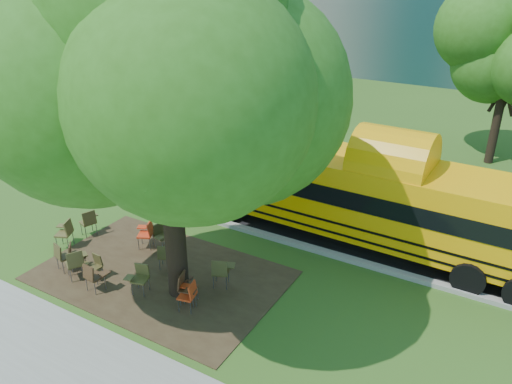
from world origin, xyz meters
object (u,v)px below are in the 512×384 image
Objects in this scene: main_tree at (163,83)px; chair_9 at (147,232)px; chair_1 at (75,255)px; chair_4 at (93,275)px; chair_13 at (221,270)px; chair_12 at (182,276)px; chair_7 at (186,286)px; pedestrian_b at (77,81)px; school_bus at (384,200)px; chair_5 at (140,276)px; pedestrian_a at (78,88)px; chair_2 at (76,261)px; chair_0 at (63,254)px; chair_11 at (166,254)px; chair_6 at (189,293)px; chair_3 at (94,264)px; bg_car_red at (123,116)px; black_car at (110,149)px; chair_10 at (161,234)px; chair_14 at (65,231)px; bg_car_silver at (93,108)px.

chair_9 is (-2.34, 1.39, -5.23)m from main_tree.
chair_1 is 0.98× the size of chair_4.
chair_12 is at bearing -165.18° from chair_13.
chair_13 is (0.39, 1.08, 0.01)m from chair_7.
chair_12 is at bearing 32.93° from pedestrian_b.
main_tree is at bearing -161.79° from chair_13.
school_bus is (4.00, 5.19, -4.17)m from main_tree.
main_tree reaches higher than chair_5.
chair_12 is at bearing -92.89° from pedestrian_a.
chair_2 is 0.61× the size of pedestrian_a.
chair_0 is 0.98× the size of chair_13.
chair_11 is 1.07× the size of chair_12.
pedestrian_b is at bearing 159.90° from school_bus.
chair_2 is (0.65, -0.10, 0.03)m from chair_0.
school_bus reaches higher than chair_1.
chair_4 is 2.81m from chair_6.
bg_car_red is at bearing -44.37° from chair_3.
chair_9 reaches higher than chair_13.
bg_car_red is (-3.14, 4.08, 0.02)m from black_car.
chair_13 reaches higher than chair_10.
chair_13 is at bearing 35.28° from pedestrian_b.
pedestrian_a is (-15.83, 14.24, 0.20)m from chair_2.
pedestrian_b is (-20.27, 14.61, -4.99)m from main_tree.
chair_0 is at bearing -98.44° from chair_7.
chair_4 is at bearing 91.04° from chair_6.
main_tree is 5.27m from chair_7.
chair_0 is 0.17× the size of bg_car_red.
pedestrian_b is (-19.35, 15.12, 0.28)m from chair_5.
chair_9 reaches higher than chair_11.
chair_2 is 23.30m from pedestrian_b.
black_car reaches higher than chair_14.
chair_7 reaches higher than chair_1.
chair_13 is at bearing -159.28° from chair_5.
chair_1 is 2.25m from chair_9.
pedestrian_a is (-16.40, 11.91, 0.21)m from chair_9.
chair_6 is 16.45m from bg_car_red.
pedestrian_a is at bearing -141.53° from chair_7.
chair_5 is 2.22m from chair_13.
bg_car_silver is at bearing 19.30° from chair_14.
bg_car_red is (-15.81, 5.02, -0.90)m from school_bus.
chair_10 is at bearing -121.32° from black_car.
chair_3 is at bearing -165.16° from main_tree.
chair_0 is at bearing 82.29° from chair_6.
chair_13 is 0.59× the size of pedestrian_a.
chair_10 reaches higher than chair_3.
bg_car_silver is (-15.15, 10.99, 0.20)m from chair_6.
pedestrian_a is (-19.62, 12.50, 0.22)m from chair_13.
chair_0 reaches higher than chair_1.
chair_5 is at bearing 30.43° from pedestrian_b.
chair_3 is 2.06m from chair_9.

